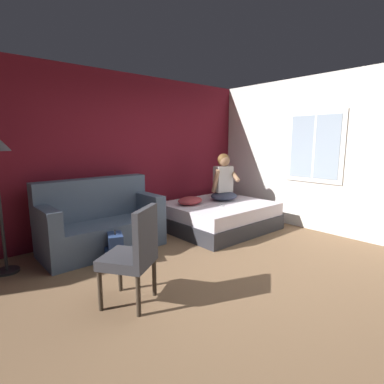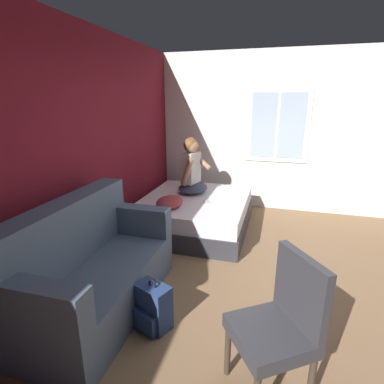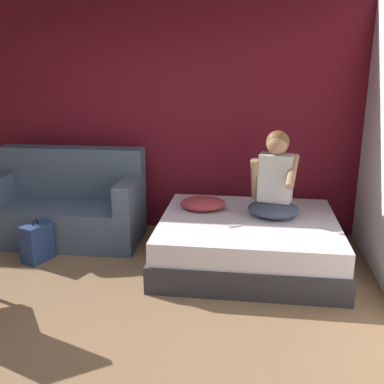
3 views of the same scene
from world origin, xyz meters
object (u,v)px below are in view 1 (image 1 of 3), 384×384
Objects in this scene: side_chair at (134,252)px; bed at (219,216)px; cell_phone at (222,206)px; backpack at (115,249)px; person_seated at (224,181)px; throw_pillow at (190,201)px; couch at (100,223)px.

bed is at bearing 26.95° from side_chair.
cell_phone is (-0.14, -0.22, 0.25)m from bed.
bed is 2.18m from backpack.
cell_phone is (2.03, 0.01, 0.29)m from backpack.
bed is 0.66m from person_seated.
couch is at bearing 173.61° from throw_pillow.
couch is 1.74× the size of side_chair.
couch is at bearing 173.05° from person_seated.
side_chair is 6.81× the size of cell_phone.
person_seated is (2.72, 1.38, 0.30)m from side_chair.
side_chair reaches higher than throw_pillow.
side_chair is at bearing -153.10° from person_seated.
bed is 1.06× the size of couch.
couch is at bearing 81.41° from backpack.
bed is 2.79m from side_chair.
cell_phone is at bearing 23.97° from side_chair.
backpack is (-2.42, -0.35, -0.64)m from person_seated.
throw_pillow is at bearing 15.17° from backpack.
side_chair is 2.47m from throw_pillow.
couch is 3.73× the size of backpack.
person_seated is (2.32, -0.28, 0.44)m from couch.
couch reaches higher than backpack.
side_chair is at bearing -103.31° from couch.
person_seated is at bearing 94.95° from cell_phone.
backpack is at bearing 73.86° from side_chair.
cell_phone reaches higher than backpack.
couch is at bearing -144.46° from cell_phone.
cell_phone is at bearing -51.92° from throw_pillow.
couch is 2.04m from cell_phone.
side_chair is 2.04× the size of throw_pillow.
person_seated is 1.91× the size of backpack.
backpack is at bearing -98.59° from couch.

